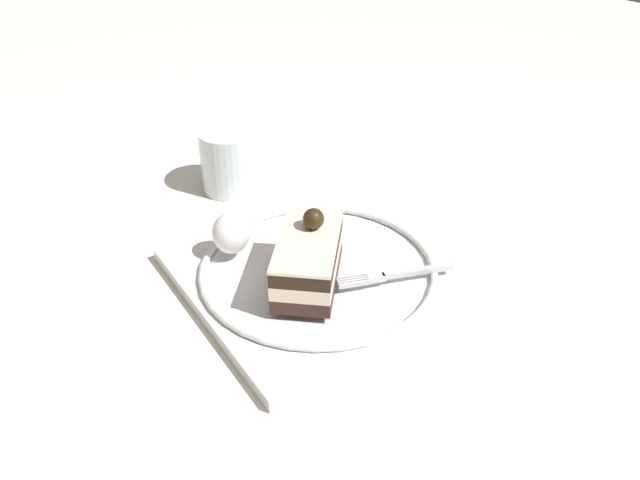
% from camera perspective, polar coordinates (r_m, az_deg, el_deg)
% --- Properties ---
extents(ground_plane, '(2.40, 2.40, 0.00)m').
position_cam_1_polar(ground_plane, '(0.64, -1.59, -4.44)').
color(ground_plane, silver).
extents(dessert_plate, '(0.28, 0.28, 0.02)m').
position_cam_1_polar(dessert_plate, '(0.65, 0.00, -2.95)').
color(dessert_plate, white).
rests_on(dessert_plate, ground_plane).
extents(cake_slice, '(0.11, 0.10, 0.06)m').
position_cam_1_polar(cake_slice, '(0.61, -0.90, -1.54)').
color(cake_slice, '#39231B').
rests_on(cake_slice, dessert_plate).
extents(whipped_cream_dollop, '(0.04, 0.04, 0.04)m').
position_cam_1_polar(whipped_cream_dollop, '(0.66, -7.42, 0.57)').
color(whipped_cream_dollop, white).
rests_on(whipped_cream_dollop, dessert_plate).
extents(fork, '(0.10, 0.07, 0.00)m').
position_cam_1_polar(fork, '(0.63, 6.02, -2.92)').
color(fork, silver).
rests_on(fork, dessert_plate).
extents(drink_glass_near, '(0.07, 0.07, 0.07)m').
position_cam_1_polar(drink_glass_near, '(0.80, -7.47, 6.35)').
color(drink_glass_near, silver).
rests_on(drink_glass_near, ground_plane).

